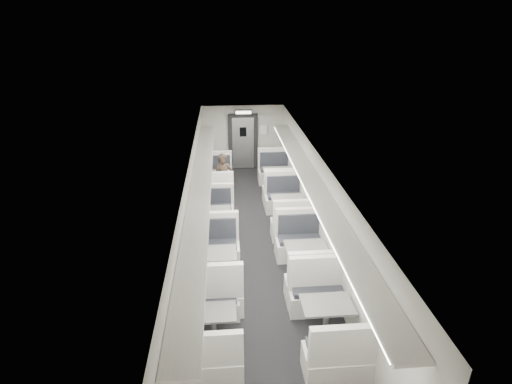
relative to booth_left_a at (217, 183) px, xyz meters
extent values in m
cube|color=black|center=(1.00, -3.55, -0.45)|extent=(3.00, 12.00, 0.12)
cube|color=silver|center=(1.00, -3.55, 2.07)|extent=(3.00, 12.00, 0.12)
cube|color=beige|center=(1.00, 2.51, 0.81)|extent=(3.00, 0.12, 2.40)
cube|color=beige|center=(-0.56, -3.55, 0.81)|extent=(0.12, 12.00, 2.40)
cube|color=beige|center=(2.56, -3.55, 0.81)|extent=(0.12, 12.00, 2.40)
cube|color=beige|center=(0.00, -0.78, -0.16)|extent=(1.07, 0.59, 0.45)
cube|color=#20252A|center=(0.00, -0.75, 0.12)|extent=(0.94, 0.47, 0.10)
cube|color=beige|center=(0.00, -1.00, 0.42)|extent=(1.07, 0.12, 0.70)
cube|color=beige|center=(0.00, 0.78, -0.16)|extent=(1.07, 0.59, 0.45)
cube|color=#20252A|center=(0.00, 0.75, 0.12)|extent=(0.94, 0.47, 0.10)
cube|color=beige|center=(0.00, 1.00, 0.42)|extent=(1.07, 0.12, 0.70)
cylinder|color=#B5B5B7|center=(0.00, 0.00, -0.04)|extent=(0.10, 0.10, 0.69)
cylinder|color=#B5B5B7|center=(0.00, 0.00, -0.37)|extent=(0.36, 0.36, 0.03)
cube|color=slate|center=(0.00, 0.00, 0.35)|extent=(0.88, 0.60, 0.04)
cube|color=beige|center=(0.00, -3.29, -0.18)|extent=(0.98, 0.54, 0.41)
cube|color=#20252A|center=(0.00, -3.26, 0.07)|extent=(0.87, 0.43, 0.09)
cube|color=beige|center=(0.00, -3.48, 0.35)|extent=(0.98, 0.11, 0.65)
cube|color=beige|center=(0.00, -1.85, -0.18)|extent=(0.98, 0.54, 0.41)
cube|color=#20252A|center=(0.00, -1.88, 0.07)|extent=(0.87, 0.43, 0.09)
cube|color=beige|center=(0.00, -1.65, 0.35)|extent=(0.98, 0.11, 0.65)
cylinder|color=#B5B5B7|center=(0.00, -2.57, -0.07)|extent=(0.09, 0.09, 0.64)
cylinder|color=#B5B5B7|center=(0.00, -2.57, -0.37)|extent=(0.33, 0.33, 0.03)
cube|color=slate|center=(0.00, -2.57, 0.29)|extent=(0.81, 0.55, 0.04)
cube|color=beige|center=(0.00, -5.68, -0.15)|extent=(1.13, 0.63, 0.48)
cube|color=#20252A|center=(0.00, -5.64, 0.15)|extent=(1.00, 0.50, 0.11)
cube|color=beige|center=(0.00, -5.91, 0.47)|extent=(1.13, 0.13, 0.75)
cube|color=beige|center=(0.00, -4.01, -0.15)|extent=(1.13, 0.63, 0.48)
cube|color=#20252A|center=(0.00, -4.04, 0.15)|extent=(1.00, 0.50, 0.11)
cube|color=beige|center=(0.00, -3.78, 0.47)|extent=(1.13, 0.13, 0.75)
cylinder|color=#B5B5B7|center=(0.00, -4.84, -0.02)|extent=(0.11, 0.11, 0.74)
cylinder|color=#B5B5B7|center=(0.00, -4.84, -0.37)|extent=(0.38, 0.38, 0.03)
cube|color=slate|center=(0.00, -4.84, 0.39)|extent=(0.94, 0.64, 0.04)
cube|color=beige|center=(0.00, -7.25, -0.18)|extent=(0.97, 0.54, 0.41)
cube|color=#20252A|center=(0.00, -7.23, 0.07)|extent=(0.86, 0.43, 0.09)
cube|color=beige|center=(0.00, -7.45, 0.34)|extent=(0.97, 0.11, 0.64)
cube|color=beige|center=(0.00, -5.83, -0.18)|extent=(0.97, 0.54, 0.41)
cube|color=#20252A|center=(0.00, -5.86, 0.07)|extent=(0.86, 0.43, 0.09)
cube|color=beige|center=(0.00, -5.63, 0.34)|extent=(0.97, 0.11, 0.64)
cylinder|color=#B5B5B7|center=(0.00, -6.54, -0.07)|extent=(0.09, 0.09, 0.63)
cylinder|color=#B5B5B7|center=(0.00, -6.54, -0.37)|extent=(0.33, 0.33, 0.03)
cube|color=slate|center=(0.00, -6.54, 0.28)|extent=(0.80, 0.55, 0.04)
cube|color=beige|center=(2.00, -0.78, -0.15)|extent=(1.11, 0.62, 0.47)
cube|color=#20252A|center=(2.00, -0.75, 0.14)|extent=(0.98, 0.49, 0.10)
cube|color=beige|center=(2.00, -1.00, 0.45)|extent=(1.11, 0.13, 0.73)
cube|color=beige|center=(2.00, 0.85, -0.15)|extent=(1.11, 0.62, 0.47)
cube|color=#20252A|center=(2.00, 0.82, 0.14)|extent=(0.98, 0.49, 0.10)
cube|color=beige|center=(2.00, 1.08, 0.45)|extent=(1.11, 0.13, 0.73)
cylinder|color=#B5B5B7|center=(2.00, 0.04, -0.03)|extent=(0.10, 0.10, 0.72)
cylinder|color=#B5B5B7|center=(2.00, 0.04, -0.37)|extent=(0.38, 0.38, 0.03)
cube|color=slate|center=(2.00, 0.04, 0.38)|extent=(0.92, 0.63, 0.04)
cube|color=beige|center=(2.00, -2.98, -0.15)|extent=(1.09, 0.61, 0.46)
cube|color=#20252A|center=(2.00, -2.95, 0.13)|extent=(0.97, 0.49, 0.10)
cube|color=beige|center=(2.00, -3.20, 0.44)|extent=(1.09, 0.12, 0.72)
cube|color=beige|center=(2.00, -1.37, -0.15)|extent=(1.09, 0.61, 0.46)
cube|color=#20252A|center=(2.00, -1.40, 0.13)|extent=(0.97, 0.49, 0.10)
cube|color=beige|center=(2.00, -1.15, 0.44)|extent=(1.09, 0.12, 0.72)
cylinder|color=#B5B5B7|center=(2.00, -2.17, -0.03)|extent=(0.10, 0.10, 0.71)
cylinder|color=#B5B5B7|center=(2.00, -2.17, -0.37)|extent=(0.37, 0.37, 0.03)
cube|color=slate|center=(2.00, -2.17, 0.37)|extent=(0.91, 0.62, 0.04)
cube|color=beige|center=(2.00, -5.55, -0.15)|extent=(1.11, 0.62, 0.47)
cube|color=#20252A|center=(2.00, -5.52, 0.14)|extent=(0.99, 0.49, 0.10)
cube|color=beige|center=(2.00, -5.78, 0.45)|extent=(1.11, 0.13, 0.73)
cube|color=beige|center=(2.00, -3.91, -0.15)|extent=(1.11, 0.62, 0.47)
cube|color=#20252A|center=(2.00, -3.94, 0.14)|extent=(0.99, 0.49, 0.10)
cube|color=beige|center=(2.00, -3.69, 0.45)|extent=(1.11, 0.13, 0.73)
cylinder|color=#B5B5B7|center=(2.00, -4.73, -0.02)|extent=(0.10, 0.10, 0.72)
cylinder|color=#B5B5B7|center=(2.00, -4.73, -0.37)|extent=(0.38, 0.38, 0.03)
cube|color=slate|center=(2.00, -4.73, 0.38)|extent=(0.92, 0.63, 0.04)
cube|color=beige|center=(2.00, -7.41, -0.15)|extent=(1.09, 0.61, 0.46)
cube|color=#20252A|center=(2.00, -7.38, 0.13)|extent=(0.97, 0.48, 0.10)
cube|color=beige|center=(2.00, -7.63, 0.44)|extent=(1.09, 0.12, 0.72)
cube|color=beige|center=(2.00, -5.80, -0.15)|extent=(1.09, 0.61, 0.46)
cube|color=#20252A|center=(2.00, -5.83, 0.13)|extent=(0.97, 0.48, 0.10)
cube|color=beige|center=(2.00, -5.58, 0.44)|extent=(1.09, 0.12, 0.72)
cylinder|color=#B5B5B7|center=(2.00, -6.61, -0.03)|extent=(0.10, 0.10, 0.71)
cylinder|color=#B5B5B7|center=(2.00, -6.61, -0.37)|extent=(0.37, 0.37, 0.03)
cube|color=slate|center=(2.00, -6.61, 0.37)|extent=(0.91, 0.62, 0.04)
imported|color=black|center=(0.23, -0.65, 0.41)|extent=(0.59, 0.40, 1.59)
cube|color=black|center=(-0.49, -0.15, 0.96)|extent=(0.02, 1.18, 0.84)
cube|color=black|center=(-0.49, -2.35, 0.96)|extent=(0.02, 1.18, 0.84)
cube|color=black|center=(-0.49, -4.55, 0.96)|extent=(0.02, 1.18, 0.84)
cube|color=black|center=(-0.49, -6.75, 0.96)|extent=(0.02, 1.18, 0.84)
cube|color=beige|center=(-0.26, -3.85, 1.53)|extent=(0.46, 10.40, 0.05)
cube|color=white|center=(-0.06, -3.85, 1.48)|extent=(0.05, 10.20, 0.04)
cube|color=beige|center=(2.26, -3.85, 1.53)|extent=(0.46, 10.40, 0.05)
cube|color=white|center=(2.06, -3.85, 1.48)|extent=(0.05, 10.20, 0.04)
cube|color=black|center=(1.00, 2.39, 0.66)|extent=(1.10, 0.10, 2.10)
cube|color=#B5B5B7|center=(1.00, 2.36, 0.61)|extent=(0.80, 0.05, 1.95)
cube|color=black|center=(1.00, 2.32, 1.06)|extent=(0.25, 0.02, 0.35)
cube|color=black|center=(1.00, 1.90, 1.89)|extent=(0.62, 0.10, 0.16)
cube|color=silver|center=(1.00, 1.84, 1.89)|extent=(0.54, 0.02, 0.10)
cube|color=white|center=(1.75, 2.37, 1.11)|extent=(0.32, 0.02, 0.40)
camera|label=1|loc=(0.29, -12.07, 4.99)|focal=28.00mm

